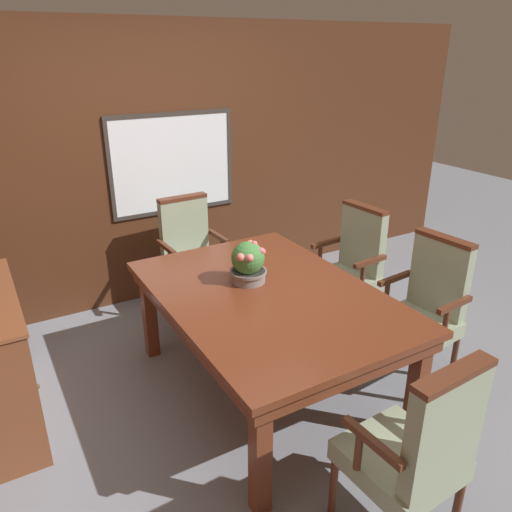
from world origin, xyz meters
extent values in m
plane|color=gray|center=(0.00, 0.00, 0.00)|extent=(14.00, 14.00, 0.00)
cube|color=#4C2816|center=(0.00, 1.89, 1.23)|extent=(7.20, 0.06, 2.45)
cube|color=white|center=(0.19, 1.85, 1.25)|extent=(1.10, 0.01, 0.83)
cube|color=#38332D|center=(0.19, 1.85, 1.68)|extent=(1.17, 0.02, 0.04)
cube|color=#38332D|center=(0.19, 1.85, 0.82)|extent=(1.17, 0.02, 0.03)
cube|color=#38332D|center=(-0.37, 1.85, 1.25)|extent=(0.04, 0.02, 0.83)
cube|color=#38332D|center=(0.76, 1.85, 1.25)|extent=(0.03, 0.02, 0.83)
cube|color=maroon|center=(-0.43, -0.75, 0.36)|extent=(0.09, 0.09, 0.71)
cube|color=maroon|center=(0.65, -0.75, 0.36)|extent=(0.09, 0.09, 0.71)
cube|color=maroon|center=(-0.43, 0.90, 0.36)|extent=(0.09, 0.09, 0.71)
cube|color=maroon|center=(0.65, 0.90, 0.36)|extent=(0.09, 0.09, 0.71)
cube|color=maroon|center=(0.11, 0.08, 0.67)|extent=(1.23, 1.80, 0.09)
cube|color=maroon|center=(0.11, 0.08, 0.74)|extent=(1.29, 1.86, 0.04)
cylinder|color=#562B19|center=(0.87, 0.68, 0.18)|extent=(0.04, 0.04, 0.37)
cylinder|color=#562B19|center=(0.90, 0.27, 0.18)|extent=(0.04, 0.04, 0.37)
cylinder|color=#562B19|center=(1.28, 0.72, 0.18)|extent=(0.04, 0.04, 0.37)
cylinder|color=#562B19|center=(1.32, 0.31, 0.18)|extent=(0.04, 0.04, 0.37)
cube|color=#93A384|center=(1.09, 0.49, 0.42)|extent=(0.52, 0.51, 0.11)
cube|color=#93A384|center=(1.29, 0.51, 0.74)|extent=(0.12, 0.44, 0.54)
cube|color=#562B19|center=(1.29, 0.51, 1.03)|extent=(0.12, 0.44, 0.03)
cylinder|color=#562B19|center=(1.04, 0.74, 0.58)|extent=(0.04, 0.04, 0.21)
cube|color=#562B19|center=(1.11, 0.74, 0.68)|extent=(0.34, 0.06, 0.04)
cylinder|color=#562B19|center=(1.08, 0.25, 0.58)|extent=(0.04, 0.04, 0.21)
cube|color=#562B19|center=(1.15, 0.25, 0.68)|extent=(0.34, 0.06, 0.04)
cylinder|color=#562B19|center=(0.86, -0.13, 0.18)|extent=(0.04, 0.04, 0.37)
cylinder|color=#562B19|center=(0.89, -0.54, 0.18)|extent=(0.04, 0.04, 0.37)
cylinder|color=#562B19|center=(1.27, -0.09, 0.18)|extent=(0.04, 0.04, 0.37)
cylinder|color=#562B19|center=(1.31, -0.50, 0.18)|extent=(0.04, 0.04, 0.37)
cube|color=#93A384|center=(1.08, -0.31, 0.42)|extent=(0.52, 0.51, 0.11)
cube|color=#93A384|center=(1.28, -0.29, 0.74)|extent=(0.12, 0.44, 0.54)
cube|color=#562B19|center=(1.28, -0.29, 1.03)|extent=(0.13, 0.44, 0.03)
cylinder|color=#562B19|center=(1.03, -0.07, 0.58)|extent=(0.04, 0.04, 0.21)
cube|color=#562B19|center=(1.10, -0.07, 0.68)|extent=(0.34, 0.07, 0.04)
cylinder|color=#562B19|center=(1.07, -0.56, 0.58)|extent=(0.04, 0.04, 0.21)
cube|color=#562B19|center=(1.14, -0.55, 0.68)|extent=(0.34, 0.07, 0.04)
cylinder|color=#562B19|center=(-0.06, 1.09, 0.18)|extent=(0.04, 0.04, 0.37)
cylinder|color=#562B19|center=(0.35, 1.10, 0.18)|extent=(0.04, 0.04, 0.37)
cylinder|color=#562B19|center=(-0.08, 1.50, 0.18)|extent=(0.04, 0.04, 0.37)
cylinder|color=#562B19|center=(0.33, 1.52, 0.18)|extent=(0.04, 0.04, 0.37)
cube|color=#93A384|center=(0.14, 1.30, 0.42)|extent=(0.49, 0.50, 0.11)
cube|color=#93A384|center=(0.13, 1.50, 0.74)|extent=(0.44, 0.10, 0.54)
cube|color=#562B19|center=(0.13, 1.50, 1.03)|extent=(0.44, 0.11, 0.03)
cylinder|color=#562B19|center=(-0.11, 1.26, 0.58)|extent=(0.04, 0.04, 0.21)
cube|color=#562B19|center=(-0.11, 1.33, 0.68)|extent=(0.05, 0.34, 0.04)
cylinder|color=#562B19|center=(0.38, 1.28, 0.58)|extent=(0.04, 0.04, 0.21)
cube|color=#562B19|center=(0.38, 1.35, 0.68)|extent=(0.05, 0.34, 0.04)
cylinder|color=#562B19|center=(0.29, -0.93, 0.18)|extent=(0.04, 0.04, 0.37)
cylinder|color=#562B19|center=(-0.12, -0.95, 0.18)|extent=(0.04, 0.04, 0.37)
cylinder|color=#562B19|center=(0.31, -1.35, 0.18)|extent=(0.04, 0.04, 0.37)
cube|color=#93A384|center=(0.09, -1.15, 0.42)|extent=(0.50, 0.50, 0.11)
cube|color=#93A384|center=(0.10, -1.35, 0.74)|extent=(0.44, 0.10, 0.54)
cube|color=#562B19|center=(0.10, -1.35, 1.03)|extent=(0.44, 0.11, 0.03)
cylinder|color=#562B19|center=(0.34, -1.10, 0.58)|extent=(0.04, 0.04, 0.21)
cube|color=#562B19|center=(0.34, -1.17, 0.68)|extent=(0.05, 0.34, 0.04)
cylinder|color=#562B19|center=(-0.15, -1.13, 0.58)|extent=(0.04, 0.04, 0.21)
cube|color=#562B19|center=(-0.15, -1.20, 0.68)|extent=(0.05, 0.34, 0.04)
cylinder|color=gray|center=(0.08, 0.29, 0.80)|extent=(0.23, 0.23, 0.08)
cylinder|color=gray|center=(0.08, 0.29, 0.83)|extent=(0.25, 0.25, 0.02)
sphere|color=#427F3D|center=(0.08, 0.29, 0.93)|extent=(0.22, 0.22, 0.22)
sphere|color=#EF6773|center=(0.13, 0.27, 1.03)|extent=(0.04, 0.04, 0.04)
sphere|color=#E17961|center=(0.07, 0.39, 0.92)|extent=(0.04, 0.04, 0.04)
sphere|color=#E27167|center=(0.00, 0.23, 0.97)|extent=(0.06, 0.06, 0.06)
sphere|color=#F2667D|center=(0.15, 0.23, 0.99)|extent=(0.05, 0.05, 0.05)
sphere|color=#E76C78|center=(0.18, 0.26, 0.96)|extent=(0.05, 0.05, 0.05)
sphere|color=#E07475|center=(0.05, 0.20, 0.97)|extent=(0.05, 0.05, 0.05)
sphere|color=#F87064|center=(0.13, 0.34, 1.01)|extent=(0.04, 0.04, 0.04)
sphere|color=#4C422D|center=(-1.30, 0.66, 0.67)|extent=(0.03, 0.03, 0.03)
sphere|color=#4C422D|center=(-1.30, 0.41, 0.34)|extent=(0.03, 0.03, 0.03)
sphere|color=#4C422D|center=(-1.30, 0.91, 0.34)|extent=(0.03, 0.03, 0.03)
camera|label=1|loc=(-1.39, -2.36, 2.22)|focal=35.00mm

